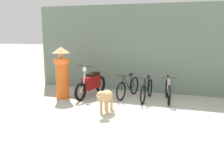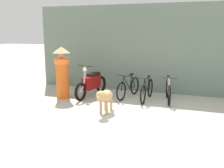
{
  "view_description": "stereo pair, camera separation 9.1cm",
  "coord_description": "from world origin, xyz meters",
  "px_view_note": "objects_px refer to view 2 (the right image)",
  "views": [
    {
      "loc": [
        1.68,
        -6.39,
        2.28
      ],
      "look_at": [
        -0.91,
        1.08,
        0.65
      ],
      "focal_mm": 42.0,
      "sensor_mm": 36.0,
      "label": 1
    },
    {
      "loc": [
        1.76,
        -6.36,
        2.28
      ],
      "look_at": [
        -0.91,
        1.08,
        0.65
      ],
      "focal_mm": 42.0,
      "sensor_mm": 36.0,
      "label": 2
    }
  ],
  "objects_px": {
    "bicycle_0": "(128,88)",
    "bicycle_2": "(168,91)",
    "bicycle_1": "(147,90)",
    "stray_dog": "(105,97)",
    "person_in_robes": "(62,70)",
    "motorcycle": "(91,84)"
  },
  "relations": [
    {
      "from": "stray_dog",
      "to": "bicycle_0",
      "type": "bearing_deg",
      "value": 177.11
    },
    {
      "from": "bicycle_1",
      "to": "motorcycle",
      "type": "bearing_deg",
      "value": -83.67
    },
    {
      "from": "bicycle_0",
      "to": "person_in_robes",
      "type": "height_order",
      "value": "person_in_robes"
    },
    {
      "from": "motorcycle",
      "to": "bicycle_1",
      "type": "bearing_deg",
      "value": 102.85
    },
    {
      "from": "bicycle_0",
      "to": "stray_dog",
      "type": "distance_m",
      "value": 1.94
    },
    {
      "from": "bicycle_0",
      "to": "bicycle_2",
      "type": "xyz_separation_m",
      "value": [
        1.36,
        -0.09,
        0.01
      ]
    },
    {
      "from": "bicycle_1",
      "to": "stray_dog",
      "type": "height_order",
      "value": "bicycle_1"
    },
    {
      "from": "bicycle_1",
      "to": "stray_dog",
      "type": "distance_m",
      "value": 1.94
    },
    {
      "from": "bicycle_0",
      "to": "stray_dog",
      "type": "relative_size",
      "value": 1.53
    },
    {
      "from": "stray_dog",
      "to": "bicycle_2",
      "type": "bearing_deg",
      "value": 141.81
    },
    {
      "from": "bicycle_1",
      "to": "bicycle_2",
      "type": "relative_size",
      "value": 1.02
    },
    {
      "from": "bicycle_0",
      "to": "bicycle_1",
      "type": "bearing_deg",
      "value": 86.55
    },
    {
      "from": "bicycle_0",
      "to": "bicycle_1",
      "type": "relative_size",
      "value": 1.01
    },
    {
      "from": "bicycle_0",
      "to": "bicycle_1",
      "type": "height_order",
      "value": "bicycle_0"
    },
    {
      "from": "bicycle_0",
      "to": "bicycle_2",
      "type": "distance_m",
      "value": 1.37
    },
    {
      "from": "motorcycle",
      "to": "stray_dog",
      "type": "xyz_separation_m",
      "value": [
        1.12,
        -1.59,
        0.02
      ]
    },
    {
      "from": "bicycle_2",
      "to": "stray_dog",
      "type": "height_order",
      "value": "bicycle_2"
    },
    {
      "from": "bicycle_2",
      "to": "bicycle_0",
      "type": "bearing_deg",
      "value": -105.1
    },
    {
      "from": "bicycle_0",
      "to": "stray_dog",
      "type": "height_order",
      "value": "bicycle_0"
    },
    {
      "from": "stray_dog",
      "to": "person_in_robes",
      "type": "height_order",
      "value": "person_in_robes"
    },
    {
      "from": "bicycle_0",
      "to": "bicycle_2",
      "type": "height_order",
      "value": "bicycle_2"
    },
    {
      "from": "stray_dog",
      "to": "motorcycle",
      "type": "bearing_deg",
      "value": -144.35
    }
  ]
}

